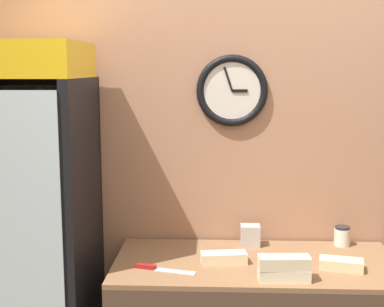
{
  "coord_description": "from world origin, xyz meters",
  "views": [
    {
      "loc": [
        -0.22,
        -1.81,
        1.87
      ],
      "look_at": [
        -0.34,
        0.86,
        1.44
      ],
      "focal_mm": 50.0,
      "sensor_mm": 36.0,
      "label": 1
    }
  ],
  "objects": [
    {
      "name": "chefs_knife",
      "position": [
        -0.52,
        0.75,
        0.87
      ],
      "size": [
        0.32,
        0.11,
        0.02
      ],
      "color": "silver",
      "rests_on": "prep_counter"
    },
    {
      "name": "sandwich_flat_left",
      "position": [
        -0.17,
        0.86,
        0.89
      ],
      "size": [
        0.25,
        0.12,
        0.06
      ],
      "color": "beige",
      "rests_on": "prep_counter"
    },
    {
      "name": "sandwich_stack_middle",
      "position": [
        0.11,
        0.64,
        0.95
      ],
      "size": [
        0.25,
        0.11,
        0.06
      ],
      "color": "beige",
      "rests_on": "sandwich_stack_bottom"
    },
    {
      "name": "sandwich_stack_bottom",
      "position": [
        0.11,
        0.64,
        0.89
      ],
      "size": [
        0.25,
        0.1,
        0.06
      ],
      "color": "beige",
      "rests_on": "prep_counter"
    },
    {
      "name": "condiment_jar",
      "position": [
        0.51,
        1.18,
        0.92
      ],
      "size": [
        0.09,
        0.09,
        0.11
      ],
      "color": "silver",
      "rests_on": "prep_counter"
    },
    {
      "name": "napkin_dispenser",
      "position": [
        -0.02,
        1.15,
        0.92
      ],
      "size": [
        0.11,
        0.09,
        0.12
      ],
      "color": "#B7B2AD",
      "rests_on": "prep_counter"
    },
    {
      "name": "beverage_cooler",
      "position": [
        -1.2,
        0.96,
        1.08
      ],
      "size": [
        0.62,
        0.67,
        2.0
      ],
      "color": "black",
      "rests_on": "ground_plane"
    },
    {
      "name": "wall_back",
      "position": [
        -0.0,
        1.3,
        1.35
      ],
      "size": [
        5.2,
        0.1,
        2.7
      ],
      "color": "#AD7A5B",
      "rests_on": "ground_plane"
    },
    {
      "name": "sandwich_flat_right",
      "position": [
        0.42,
        0.8,
        0.89
      ],
      "size": [
        0.23,
        0.14,
        0.06
      ],
      "color": "beige",
      "rests_on": "prep_counter"
    }
  ]
}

